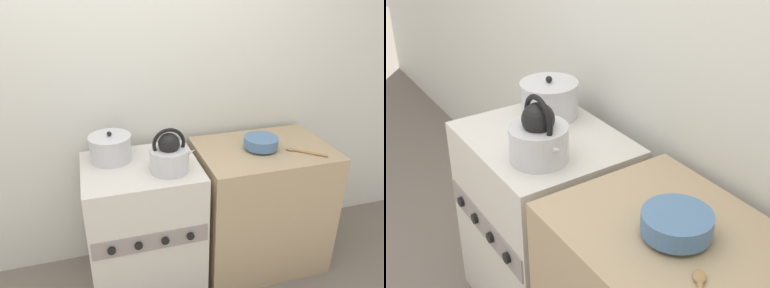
# 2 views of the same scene
# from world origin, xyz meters

# --- Properties ---
(wall_back) EXTENTS (7.00, 0.06, 2.50)m
(wall_back) POSITION_xyz_m (0.00, 0.66, 1.25)
(wall_back) COLOR silver
(wall_back) RESTS_ON ground_plane
(stove) EXTENTS (0.67, 0.58, 0.87)m
(stove) POSITION_xyz_m (0.00, 0.28, 0.43)
(stove) COLOR beige
(stove) RESTS_ON ground_plane
(counter) EXTENTS (0.84, 0.59, 0.87)m
(counter) POSITION_xyz_m (0.79, 0.30, 0.43)
(counter) COLOR tan
(counter) RESTS_ON ground_plane
(kettle) EXTENTS (0.27, 0.22, 0.25)m
(kettle) POSITION_xyz_m (0.15, 0.18, 0.96)
(kettle) COLOR silver
(kettle) RESTS_ON stove
(cooking_pot) EXTENTS (0.25, 0.25, 0.18)m
(cooking_pot) POSITION_xyz_m (-0.15, 0.40, 0.95)
(cooking_pot) COLOR silver
(cooking_pot) RESTS_ON stove
(enamel_bowl) EXTENTS (0.21, 0.21, 0.08)m
(enamel_bowl) POSITION_xyz_m (0.76, 0.29, 0.91)
(enamel_bowl) COLOR #4C729E
(enamel_bowl) RESTS_ON counter
(wooden_spoon) EXTENTS (0.21, 0.19, 0.02)m
(wooden_spoon) POSITION_xyz_m (0.99, 0.17, 0.88)
(wooden_spoon) COLOR #A37A4C
(wooden_spoon) RESTS_ON counter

